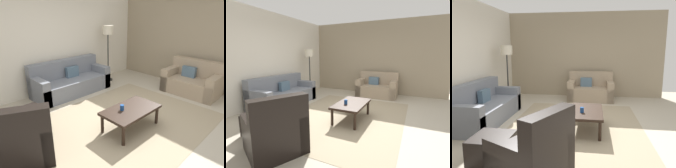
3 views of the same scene
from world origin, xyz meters
The scene contains 11 objects.
ground_plane centered at (0.00, 0.00, 0.00)m, with size 8.00×8.00×0.00m, color #B2A893.
rear_partition centered at (0.00, 2.60, 1.40)m, with size 6.00×0.12×2.80m, color silver.
stone_feature_panel centered at (3.00, 0.00, 1.40)m, with size 0.12×5.20×2.80m, color gray.
area_rug centered at (0.00, 0.00, 0.00)m, with size 3.52×2.79×0.01m, color tan.
couch_main centered at (0.11, 2.12, 0.30)m, with size 2.07×0.86×0.88m.
couch_loveseat centered at (2.46, -0.27, 0.30)m, with size 0.85×1.39×0.88m.
armchair_leather centered at (-1.87, 0.32, 0.31)m, with size 1.07×1.07×0.95m.
ottoman centered at (-1.51, 1.06, 0.20)m, with size 0.56×0.56×0.40m, color black.
coffee_table centered at (-0.10, -0.24, 0.36)m, with size 1.10×0.64×0.41m.
cup centered at (-0.26, -0.15, 0.46)m, with size 0.08×0.08×0.10m, color #1E478C.
lamp_standing centered at (1.55, 2.10, 1.41)m, with size 0.32×0.32×1.71m.
Camera 1 is at (-2.68, -2.33, 2.13)m, focal length 31.89 mm.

